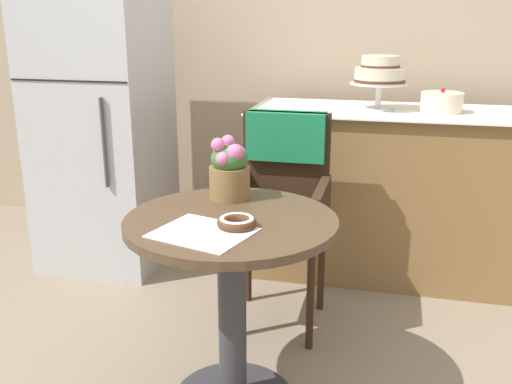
% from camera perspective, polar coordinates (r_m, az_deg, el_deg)
% --- Properties ---
extents(back_wall, '(4.80, 0.10, 2.70)m').
position_cam_1_polar(back_wall, '(3.64, 5.79, 16.68)').
color(back_wall, tan).
rests_on(back_wall, ground).
extents(cafe_table, '(0.72, 0.72, 0.72)m').
position_cam_1_polar(cafe_table, '(2.02, -2.41, -8.25)').
color(cafe_table, '#4C3826').
rests_on(cafe_table, ground).
extents(wicker_chair, '(0.42, 0.45, 0.95)m').
position_cam_1_polar(wicker_chair, '(2.60, 2.60, 0.74)').
color(wicker_chair, '#332114').
rests_on(wicker_chair, ground).
extents(paper_napkin, '(0.34, 0.31, 0.00)m').
position_cam_1_polar(paper_napkin, '(1.81, -5.25, -4.01)').
color(paper_napkin, white).
rests_on(paper_napkin, cafe_table).
extents(donut_front, '(0.13, 0.13, 0.04)m').
position_cam_1_polar(donut_front, '(1.84, -1.91, -2.96)').
color(donut_front, '#4C2D19').
rests_on(donut_front, cafe_table).
extents(flower_vase, '(0.15, 0.15, 0.23)m').
position_cam_1_polar(flower_vase, '(2.11, -2.64, 2.32)').
color(flower_vase, brown).
rests_on(flower_vase, cafe_table).
extents(display_counter, '(1.56, 0.62, 0.90)m').
position_cam_1_polar(display_counter, '(3.19, 13.74, -0.13)').
color(display_counter, olive).
rests_on(display_counter, ground).
extents(tiered_cake_stand, '(0.30, 0.30, 0.27)m').
position_cam_1_polar(tiered_cake_stand, '(3.07, 12.10, 11.31)').
color(tiered_cake_stand, silver).
rests_on(tiered_cake_stand, display_counter).
extents(round_layer_cake, '(0.21, 0.21, 0.12)m').
position_cam_1_polar(round_layer_cake, '(3.08, 17.84, 8.42)').
color(round_layer_cake, beige).
rests_on(round_layer_cake, display_counter).
extents(refrigerator, '(0.64, 0.63, 1.70)m').
position_cam_1_polar(refrigerator, '(3.29, -15.02, 7.40)').
color(refrigerator, '#B7BABF').
rests_on(refrigerator, ground).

